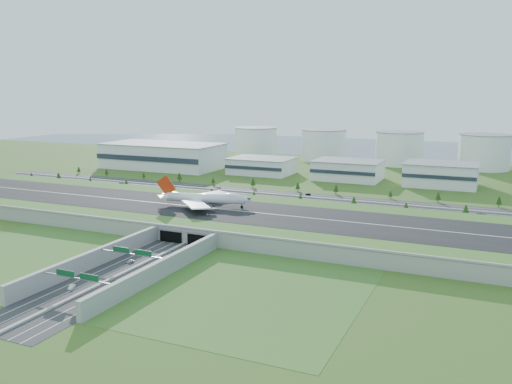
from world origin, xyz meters
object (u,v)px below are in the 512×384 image
at_px(car_5, 308,194).
at_px(car_7, 218,187).
at_px(car_1, 72,287).
at_px(car_4, 121,183).
at_px(car_3, 89,305).
at_px(boeing_747, 205,198).
at_px(car_0, 130,261).
at_px(fuel_tank_a, 256,143).
at_px(car_6, 481,213).
at_px(car_2, 168,262).

height_order(car_5, car_7, car_7).
bearing_deg(car_1, car_4, 99.97).
bearing_deg(car_3, car_5, -76.01).
height_order(boeing_747, car_5, boeing_747).
bearing_deg(car_0, fuel_tank_a, 127.86).
xyz_separation_m(car_6, car_7, (-201.49, 15.15, 0.04)).
xyz_separation_m(boeing_747, car_5, (33.78, 100.91, -12.68)).
relative_size(car_4, car_7, 0.85).
relative_size(car_3, car_5, 1.23).
relative_size(fuel_tank_a, car_1, 10.49).
bearing_deg(car_3, car_4, -39.66).
distance_m(boeing_747, car_1, 129.65).
bearing_deg(car_5, car_4, -74.54).
bearing_deg(car_2, fuel_tank_a, -94.06).
distance_m(boeing_747, car_2, 90.67).
bearing_deg(car_2, car_0, -2.61).
bearing_deg(fuel_tank_a, car_6, -40.53).
relative_size(car_2, car_3, 1.12).
height_order(boeing_747, car_3, boeing_747).
relative_size(car_1, car_6, 0.83).
bearing_deg(fuel_tank_a, car_0, -74.12).
relative_size(fuel_tank_a, boeing_747, 0.81).
xyz_separation_m(car_2, car_3, (1.36, -55.66, -0.05)).
xyz_separation_m(fuel_tank_a, boeing_747, (102.29, -306.60, -4.01)).
distance_m(car_1, car_5, 230.79).
relative_size(car_0, car_5, 0.98).
bearing_deg(car_4, boeing_747, -144.77).
xyz_separation_m(car_2, car_5, (5.70, 186.20, -0.11)).
relative_size(car_3, car_7, 0.90).
height_order(car_1, car_3, car_1).
height_order(car_4, car_7, car_7).
relative_size(car_5, car_7, 0.74).
height_order(fuel_tank_a, car_6, fuel_tank_a).
height_order(fuel_tank_a, car_3, fuel_tank_a).
xyz_separation_m(car_2, car_7, (-71.64, 184.55, 0.03)).
bearing_deg(car_0, boeing_747, 118.81).
xyz_separation_m(boeing_747, car_3, (29.44, -140.96, -12.62)).
relative_size(car_1, car_2, 0.82).
bearing_deg(car_6, car_4, 92.69).
distance_m(car_0, car_5, 193.73).
bearing_deg(car_2, car_6, -149.93).
bearing_deg(car_3, car_1, -17.28).
relative_size(boeing_747, car_6, 10.75).
xyz_separation_m(fuel_tank_a, car_6, (260.22, -222.50, -16.58)).
xyz_separation_m(boeing_747, car_2, (28.08, -85.29, -12.56)).
height_order(car_2, car_4, car_4).
bearing_deg(boeing_747, car_3, -90.98).
relative_size(car_2, car_6, 1.02).
relative_size(car_1, car_3, 0.91).
bearing_deg(car_7, car_3, 29.80).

